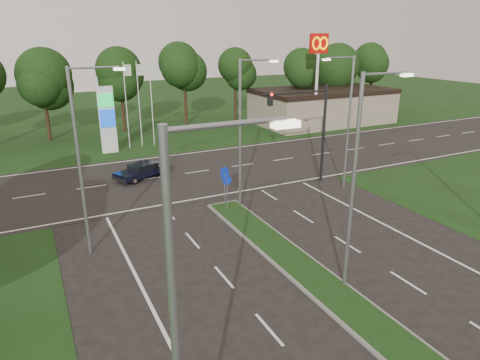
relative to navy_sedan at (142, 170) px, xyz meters
name	(u,v)px	position (x,y,z in m)	size (l,w,h in m)	color
verge_far	(110,112)	(3.20, 30.54, -0.60)	(160.00, 50.00, 0.02)	black
cross_road	(185,174)	(3.20, -0.46, -0.60)	(160.00, 12.00, 0.02)	black
median_kerb	(362,317)	(3.20, -20.46, -0.54)	(2.00, 26.00, 0.12)	slate
commercial_building	(322,106)	(25.20, 11.54, 1.40)	(16.00, 9.00, 4.00)	gray
streetlight_median_near	(358,174)	(4.20, -18.46, 4.48)	(2.53, 0.22, 9.00)	gray
streetlight_median_far	(243,127)	(4.20, -8.46, 4.48)	(2.53, 0.22, 9.00)	gray
streetlight_left_near	(186,335)	(-5.10, -24.46, 4.48)	(2.53, 0.22, 9.00)	gray
streetlight_left_far	(83,154)	(-5.10, -10.46, 4.48)	(2.53, 0.22, 9.00)	gray
streetlight_right_far	(347,117)	(11.99, -8.46, 4.48)	(2.53, 0.22, 9.00)	gray
traffic_signal	(309,120)	(10.38, -6.47, 4.05)	(5.10, 0.42, 7.00)	black
median_signs	(226,181)	(3.20, -8.06, 1.11)	(1.16, 1.76, 2.38)	gray
gas_pylon	(109,118)	(-0.59, 8.58, 2.59)	(5.80, 1.26, 8.00)	silver
mcdonalds_sign	(318,57)	(21.20, 7.51, 7.38)	(2.20, 0.47, 10.40)	silver
treeline_far	(132,69)	(3.30, 15.47, 6.23)	(6.00, 6.00, 9.90)	black
navy_sedan	(142,170)	(0.00, 0.00, 0.00)	(4.41, 3.16, 1.12)	black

